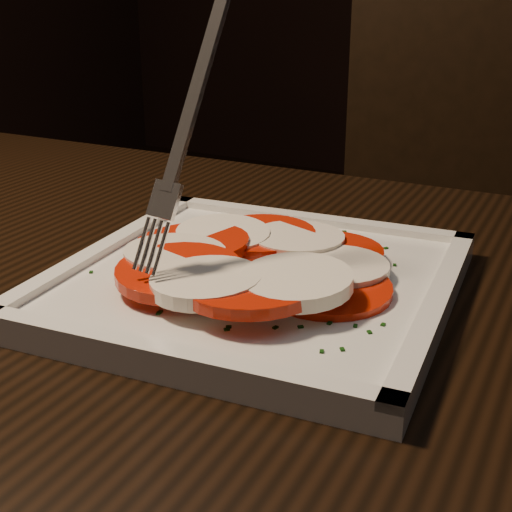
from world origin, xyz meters
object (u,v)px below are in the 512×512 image
Objects in this scene: table at (150,420)px; fork at (199,122)px; plate at (256,284)px; chair at (449,233)px.

fork is (0.03, 0.03, 0.23)m from table.
plate is at bearing 41.76° from table.
chair is at bearing 98.58° from fork.
chair reaches higher than table.
fork is at bearing -101.72° from chair.
fork is (-0.03, -0.02, 0.12)m from plate.
chair is at bearing 94.00° from plate.
chair is 0.85m from plate.
plate is 0.13m from fork.
chair is 3.36× the size of plate.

